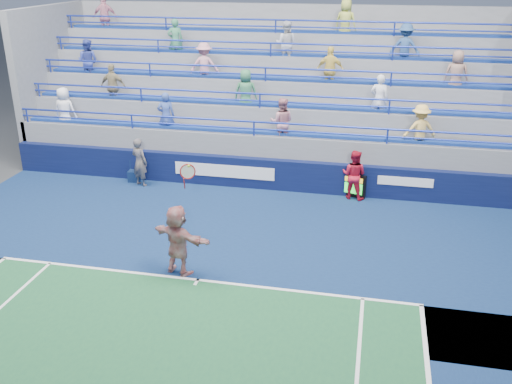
% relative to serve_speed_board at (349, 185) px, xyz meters
% --- Properties ---
extents(ground, '(120.00, 120.00, 0.00)m').
position_rel_serve_speed_board_xyz_m(ground, '(-3.36, -6.39, -0.41)').
color(ground, '#333538').
extents(sponsor_wall, '(18.00, 0.32, 1.10)m').
position_rel_serve_speed_board_xyz_m(sponsor_wall, '(-3.35, 0.11, 0.14)').
color(sponsor_wall, '#091035').
rests_on(sponsor_wall, ground).
extents(bleacher_stand, '(18.00, 5.60, 6.13)m').
position_rel_serve_speed_board_xyz_m(bleacher_stand, '(-3.36, 3.88, 1.13)').
color(bleacher_stand, slate).
rests_on(bleacher_stand, ground).
extents(serve_speed_board, '(1.17, 0.47, 0.82)m').
position_rel_serve_speed_board_xyz_m(serve_speed_board, '(0.00, 0.00, 0.00)').
color(serve_speed_board, black).
rests_on(serve_speed_board, ground).
extents(judge_chair, '(0.46, 0.46, 0.74)m').
position_rel_serve_speed_board_xyz_m(judge_chair, '(-7.70, -0.17, -0.18)').
color(judge_chair, '#0D1D3F').
rests_on(judge_chair, ground).
extents(tennis_player, '(1.82, 1.13, 3.00)m').
position_rel_serve_speed_board_xyz_m(tennis_player, '(-3.94, -6.10, 0.53)').
color(tennis_player, silver).
rests_on(tennis_player, ground).
extents(line_judge, '(0.74, 0.62, 1.75)m').
position_rel_serve_speed_board_xyz_m(line_judge, '(-7.32, -0.51, 0.46)').
color(line_judge, '#161B3C').
rests_on(line_judge, ground).
extents(ball_girl, '(0.96, 0.84, 1.69)m').
position_rel_serve_speed_board_xyz_m(ball_girl, '(0.15, -0.14, 0.43)').
color(ball_girl, red).
rests_on(ball_girl, ground).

